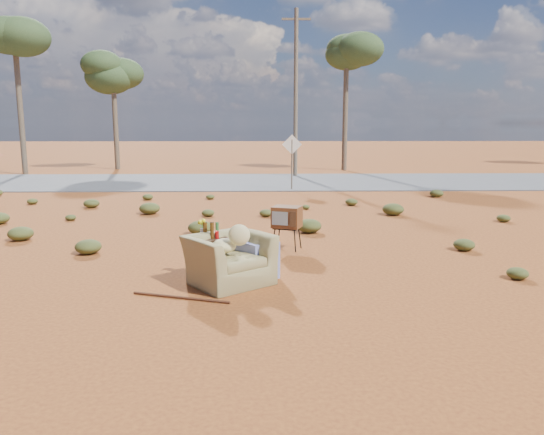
{
  "coord_description": "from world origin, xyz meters",
  "views": [
    {
      "loc": [
        0.24,
        -8.89,
        2.62
      ],
      "look_at": [
        0.47,
        1.32,
        0.8
      ],
      "focal_mm": 35.0,
      "sensor_mm": 36.0,
      "label": 1
    }
  ],
  "objects": [
    {
      "name": "rusty_bar",
      "position": [
        -0.97,
        -1.18,
        0.02
      ],
      "size": [
        1.53,
        0.54,
        0.04
      ],
      "primitive_type": "cylinder",
      "rotation": [
        0.0,
        1.57,
        -0.32
      ],
      "color": "#532816",
      "rests_on": "ground"
    },
    {
      "name": "ground",
      "position": [
        0.0,
        0.0,
        0.0
      ],
      "size": [
        140.0,
        140.0,
        0.0
      ],
      "primitive_type": "plane",
      "color": "#99511E",
      "rests_on": "ground"
    },
    {
      "name": "eucalyptus_center",
      "position": [
        5.0,
        21.0,
        6.43
      ],
      "size": [
        3.2,
        3.2,
        7.6
      ],
      "color": "brown",
      "rests_on": "ground"
    },
    {
      "name": "armchair",
      "position": [
        -0.2,
        -0.34,
        0.51
      ],
      "size": [
        1.6,
        1.64,
        1.1
      ],
      "rotation": [
        0.0,
        0.0,
        0.65
      ],
      "color": "olive",
      "rests_on": "ground"
    },
    {
      "name": "highway",
      "position": [
        0.0,
        15.0,
        0.02
      ],
      "size": [
        140.0,
        7.0,
        0.04
      ],
      "primitive_type": "cube",
      "color": "#565659",
      "rests_on": "ground"
    },
    {
      "name": "scrub_patch",
      "position": [
        -0.82,
        4.41,
        0.14
      ],
      "size": [
        17.49,
        8.07,
        0.33
      ],
      "color": "#454C21",
      "rests_on": "ground"
    },
    {
      "name": "side_table",
      "position": [
        -0.61,
        -0.06,
        0.73
      ],
      "size": [
        0.6,
        0.6,
        1.0
      ],
      "rotation": [
        0.0,
        0.0,
        0.26
      ],
      "color": "#3C2616",
      "rests_on": "ground"
    },
    {
      "name": "eucalyptus_near_left",
      "position": [
        -8.0,
        22.0,
        5.45
      ],
      "size": [
        3.2,
        3.2,
        6.6
      ],
      "color": "brown",
      "rests_on": "ground"
    },
    {
      "name": "road_sign",
      "position": [
        1.5,
        12.0,
        1.5
      ],
      "size": [
        0.78,
        0.06,
        2.19
      ],
      "color": "brown",
      "rests_on": "ground"
    },
    {
      "name": "utility_pole_center",
      "position": [
        2.0,
        17.5,
        4.15
      ],
      "size": [
        1.4,
        0.2,
        8.0
      ],
      "color": "brown",
      "rests_on": "ground"
    },
    {
      "name": "eucalyptus_left",
      "position": [
        -12.0,
        19.0,
        6.92
      ],
      "size": [
        3.2,
        3.2,
        8.1
      ],
      "color": "brown",
      "rests_on": "ground"
    },
    {
      "name": "tv_unit",
      "position": [
        0.8,
        1.98,
        0.68
      ],
      "size": [
        0.69,
        0.62,
        0.91
      ],
      "rotation": [
        0.0,
        0.0,
        -0.35
      ],
      "color": "black",
      "rests_on": "ground"
    }
  ]
}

